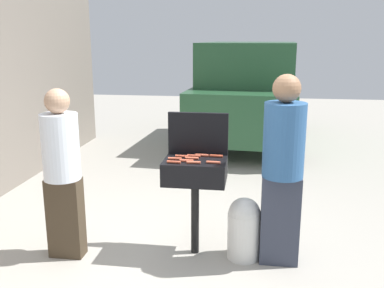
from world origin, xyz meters
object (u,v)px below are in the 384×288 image
propane_tank (244,227)px  person_right (283,165)px  hot_dog_3 (186,161)px  hot_dog_4 (174,162)px  person_left (62,168)px  hot_dog_7 (194,156)px  hot_dog_0 (175,159)px  hot_dog_1 (182,156)px  hot_dog_5 (192,158)px  parked_minivan (249,92)px  bbq_grill (195,174)px  hot_dog_2 (202,155)px  hot_dog_9 (216,156)px  hot_dog_6 (213,162)px  hot_dog_8 (194,162)px

propane_tank → person_right: 0.74m
hot_dog_3 → hot_dog_4: same height
person_left → hot_dog_7: bearing=23.5°
hot_dog_0 → hot_dog_1: same height
person_right → hot_dog_5: bearing=-15.0°
hot_dog_5 → parked_minivan: parked_minivan is taller
hot_dog_4 → hot_dog_5: 0.21m
bbq_grill → hot_dog_7: 0.19m
hot_dog_3 → hot_dog_0: bearing=155.6°
hot_dog_2 → parked_minivan: (0.39, 4.90, 0.04)m
person_left → hot_dog_2: bearing=24.2°
hot_dog_1 → hot_dog_9: 0.34m
hot_dog_6 → hot_dog_8: (-0.18, -0.03, 0.00)m
hot_dog_7 → propane_tank: (0.51, -0.13, -0.66)m
hot_dog_1 → hot_dog_5: 0.12m
hot_dog_9 → parked_minivan: bearing=87.1°
hot_dog_9 → hot_dog_2: bearing=176.3°
parked_minivan → hot_dog_7: bearing=88.7°
hot_dog_9 → hot_dog_8: bearing=-126.3°
hot_dog_3 → hot_dog_7: bearing=76.1°
hot_dog_0 → person_left: 1.08m
hot_dog_1 → hot_dog_7: 0.12m
hot_dog_7 → hot_dog_8: same height
hot_dog_6 → propane_tank: size_ratio=0.21×
bbq_grill → hot_dog_7: (-0.03, 0.09, 0.16)m
hot_dog_2 → hot_dog_6: bearing=-60.3°
hot_dog_1 → person_left: size_ratio=0.08×
hot_dog_7 → person_left: 1.26m
bbq_grill → parked_minivan: bearing=85.0°
person_right → hot_dog_9: bearing=-26.8°
hot_dog_3 → person_left: person_left is taller
hot_dog_2 → hot_dog_4: (-0.23, -0.28, 0.00)m
hot_dog_1 → hot_dog_4: 0.21m
hot_dog_7 → hot_dog_8: (0.03, -0.23, 0.00)m
hot_dog_9 → person_left: 1.48m
hot_dog_5 → person_left: size_ratio=0.08×
hot_dog_3 → person_right: 0.89m
hot_dog_4 → hot_dog_5: same height
bbq_grill → hot_dog_6: size_ratio=7.46×
hot_dog_3 → hot_dog_4: 0.13m
hot_dog_8 → person_left: size_ratio=0.08×
hot_dog_5 → parked_minivan: bearing=84.6°
hot_dog_0 → hot_dog_2: 0.29m
hot_dog_0 → hot_dog_1: bearing=62.0°
hot_dog_0 → person_right: bearing=-2.2°
hot_dog_9 → person_right: size_ratio=0.07×
hot_dog_1 → propane_tank: bearing=-8.9°
hot_dog_1 → propane_tank: hot_dog_1 is taller
bbq_grill → hot_dog_1: size_ratio=7.46×
hot_dog_2 → hot_dog_3: 0.25m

